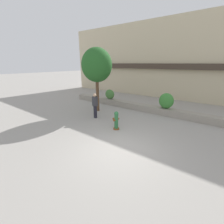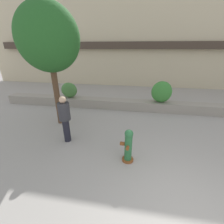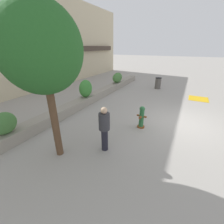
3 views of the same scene
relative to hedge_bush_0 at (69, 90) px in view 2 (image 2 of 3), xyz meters
The scene contains 7 objects.
building_facade 8.45m from the hedge_bush_0, 49.41° to the left, with size 30.00×1.36×8.00m.
planter_wall_low 5.17m from the hedge_bush_0, ahead, with size 18.00×0.70×0.50m, color gray.
hedge_bush_0 is the anchor object (origin of this frame).
hedge_bush_1 5.18m from the hedge_bush_0, ahead, with size 1.05×0.70×1.13m, color #387F33.
fire_hydrant 5.68m from the hedge_bush_0, 48.78° to the right, with size 0.44×0.48×1.08m.
street_tree 3.43m from the hedge_bush_0, 77.67° to the right, with size 2.38×2.14×4.79m.
pedestrian 3.84m from the hedge_bush_0, 67.89° to the right, with size 0.55×0.55×1.73m.
Camera 2 is at (-1.26, -1.96, 3.23)m, focal length 24.00 mm.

